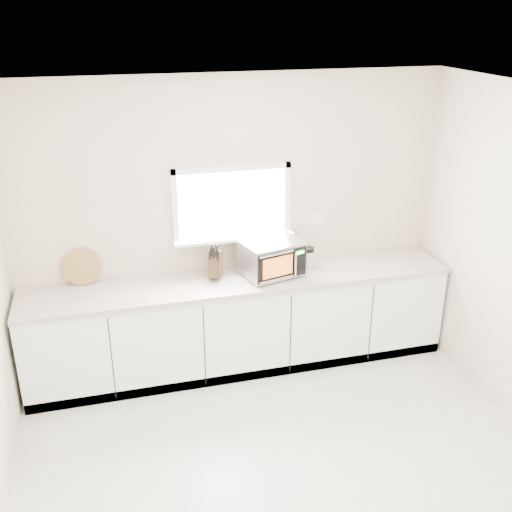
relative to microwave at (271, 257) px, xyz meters
name	(u,v)px	position (x,y,z in m)	size (l,w,h in m)	color
ground	(297,490)	(-0.30, -1.69, -1.09)	(4.00, 4.00, 0.00)	beige
back_wall	(232,222)	(-0.30, 0.30, 0.27)	(4.00, 0.17, 2.70)	beige
cabinets	(240,324)	(-0.30, 0.01, -0.65)	(3.92, 0.60, 0.88)	white
countertop	(240,280)	(-0.30, 0.00, -0.19)	(3.92, 0.64, 0.04)	#BDAC9C
microwave	(271,257)	(0.00, 0.00, 0.00)	(0.59, 0.51, 0.33)	black
knife_block	(215,263)	(-0.51, 0.07, -0.03)	(0.18, 0.26, 0.34)	#432D18
cutting_board	(81,267)	(-1.68, 0.25, -0.01)	(0.33, 0.33, 0.02)	#A87C41
coffee_grinder	(308,257)	(0.38, 0.08, -0.07)	(0.13, 0.13, 0.20)	#B6B9BE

